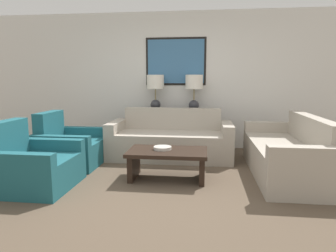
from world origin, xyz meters
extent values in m
plane|color=brown|center=(0.00, 0.00, 0.00)|extent=(20.00, 20.00, 0.00)
cube|color=silver|center=(0.00, 2.54, 1.32)|extent=(8.03, 0.10, 2.65)
cube|color=black|center=(0.00, 2.48, 1.70)|extent=(1.18, 0.01, 0.92)
cube|color=teal|center=(0.00, 2.48, 1.70)|extent=(1.10, 0.02, 0.84)
cube|color=black|center=(0.00, 2.27, 0.37)|extent=(1.28, 0.37, 0.74)
cylinder|color=#333338|center=(-0.37, 2.27, 0.75)|extent=(0.17, 0.17, 0.02)
sphere|color=#333338|center=(-0.37, 2.27, 0.87)|extent=(0.20, 0.20, 0.20)
cylinder|color=#8C7A51|center=(-0.37, 2.27, 1.07)|extent=(0.02, 0.02, 0.21)
cylinder|color=white|center=(-0.37, 2.27, 1.31)|extent=(0.33, 0.33, 0.27)
cylinder|color=#333338|center=(0.37, 2.27, 0.75)|extent=(0.17, 0.17, 0.02)
sphere|color=#333338|center=(0.37, 2.27, 0.87)|extent=(0.20, 0.20, 0.20)
cylinder|color=#8C7A51|center=(0.37, 2.27, 1.07)|extent=(0.02, 0.02, 0.21)
cylinder|color=white|center=(0.37, 2.27, 1.31)|extent=(0.33, 0.33, 0.27)
cube|color=#ADA393|center=(0.00, 1.48, 0.23)|extent=(1.74, 0.71, 0.45)
cube|color=#ADA393|center=(0.00, 1.93, 0.42)|extent=(1.74, 0.18, 0.84)
cube|color=#ADA393|center=(-0.96, 1.57, 0.31)|extent=(0.18, 0.89, 0.63)
cube|color=#ADA393|center=(0.96, 1.57, 0.31)|extent=(0.18, 0.89, 0.63)
cube|color=#ADA393|center=(1.63, 0.87, 0.23)|extent=(0.71, 1.74, 0.45)
cube|color=#ADA393|center=(2.08, 0.87, 0.42)|extent=(0.18, 1.74, 0.84)
cube|color=#ADA393|center=(1.72, 1.82, 0.31)|extent=(0.89, 0.18, 0.63)
cube|color=#ADA393|center=(1.72, -0.09, 0.31)|extent=(0.89, 0.18, 0.63)
cube|color=black|center=(0.09, 0.46, 0.38)|extent=(1.07, 0.64, 0.05)
cube|color=black|center=(-0.38, 0.46, 0.18)|extent=(0.07, 0.51, 0.36)
cube|color=black|center=(0.56, 0.46, 0.18)|extent=(0.07, 0.51, 0.36)
cylinder|color=beige|center=(0.02, 0.49, 0.43)|extent=(0.25, 0.25, 0.04)
cube|color=#1E5B66|center=(-1.42, 0.98, 0.19)|extent=(0.73, 0.66, 0.39)
cube|color=#1E5B66|center=(-1.88, 0.98, 0.42)|extent=(0.18, 0.66, 0.85)
cube|color=#1E5B66|center=(-1.51, 0.58, 0.27)|extent=(0.91, 0.14, 0.55)
cube|color=#1E5B66|center=(-1.51, 1.38, 0.27)|extent=(0.91, 0.14, 0.55)
cube|color=#1E5B66|center=(-1.42, -0.06, 0.19)|extent=(0.73, 0.66, 0.39)
cube|color=#1E5B66|center=(-1.88, -0.06, 0.42)|extent=(0.18, 0.66, 0.85)
cube|color=#1E5B66|center=(-1.51, -0.46, 0.27)|extent=(0.91, 0.14, 0.55)
cube|color=#1E5B66|center=(-1.51, 0.34, 0.27)|extent=(0.91, 0.14, 0.55)
camera|label=1|loc=(0.58, -3.46, 1.36)|focal=32.00mm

